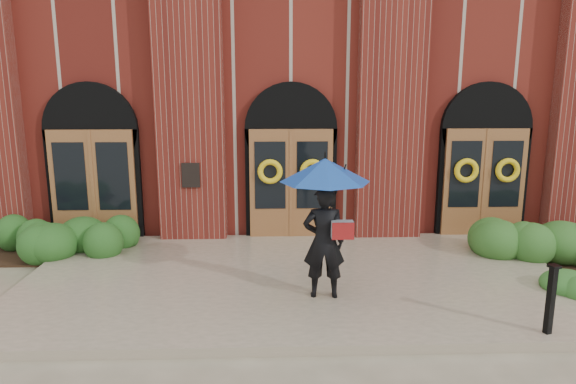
{
  "coord_description": "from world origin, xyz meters",
  "views": [
    {
      "loc": [
        -0.45,
        -8.86,
        3.64
      ],
      "look_at": [
        -0.13,
        1.0,
        1.56
      ],
      "focal_mm": 32.0,
      "sensor_mm": 36.0,
      "label": 1
    }
  ],
  "objects_px": {
    "man_with_umbrella": "(325,201)",
    "hedge_wall_left": "(51,238)",
    "metal_post": "(551,298)",
    "hedge_wall_right": "(557,245)"
  },
  "relations": [
    {
      "from": "man_with_umbrella",
      "to": "hedge_wall_left",
      "type": "bearing_deg",
      "value": -23.25
    },
    {
      "from": "metal_post",
      "to": "man_with_umbrella",
      "type": "bearing_deg",
      "value": 155.14
    },
    {
      "from": "metal_post",
      "to": "hedge_wall_left",
      "type": "distance_m",
      "value": 9.6
    },
    {
      "from": "man_with_umbrella",
      "to": "metal_post",
      "type": "xyz_separation_m",
      "value": [
        3.07,
        -1.42,
        -1.1
      ]
    },
    {
      "from": "metal_post",
      "to": "hedge_wall_left",
      "type": "relative_size",
      "value": 0.34
    },
    {
      "from": "metal_post",
      "to": "hedge_wall_left",
      "type": "bearing_deg",
      "value": 154.7
    },
    {
      "from": "metal_post",
      "to": "hedge_wall_right",
      "type": "xyz_separation_m",
      "value": [
        1.92,
        3.22,
        -0.27
      ]
    },
    {
      "from": "man_with_umbrella",
      "to": "hedge_wall_right",
      "type": "distance_m",
      "value": 5.47
    },
    {
      "from": "hedge_wall_left",
      "to": "metal_post",
      "type": "bearing_deg",
      "value": -25.3
    },
    {
      "from": "metal_post",
      "to": "hedge_wall_left",
      "type": "height_order",
      "value": "metal_post"
    }
  ]
}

